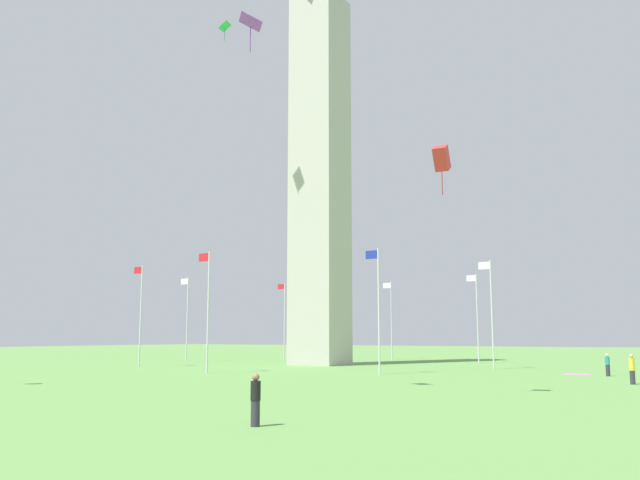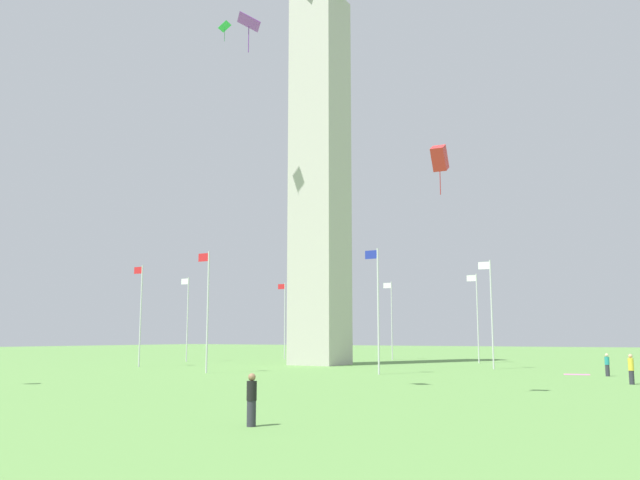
% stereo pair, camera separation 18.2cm
% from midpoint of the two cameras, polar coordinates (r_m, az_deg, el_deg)
% --- Properties ---
extents(ground_plane, '(260.00, 260.00, 0.00)m').
position_cam_midpoint_polar(ground_plane, '(67.36, 0.08, -10.52)').
color(ground_plane, '#609347').
extents(obelisk_monument, '(4.77, 4.77, 43.40)m').
position_cam_midpoint_polar(obelisk_monument, '(69.90, 0.08, 7.55)').
color(obelisk_monument, '#B7B2A8').
rests_on(obelisk_monument, ground).
extents(flagpole_n, '(1.12, 0.14, 9.40)m').
position_cam_midpoint_polar(flagpole_n, '(77.50, -11.10, -6.28)').
color(flagpole_n, silver).
rests_on(flagpole_n, ground).
extents(flagpole_ne, '(1.12, 0.14, 9.40)m').
position_cam_midpoint_polar(flagpole_ne, '(65.16, -14.87, -5.84)').
color(flagpole_ne, silver).
rests_on(flagpole_ne, ground).
extents(flagpole_e, '(1.12, 0.14, 9.40)m').
position_cam_midpoint_polar(flagpole_e, '(53.21, -9.42, -5.55)').
color(flagpole_e, silver).
rests_on(flagpole_e, ground).
extents(flagpole_se, '(1.12, 0.14, 9.40)m').
position_cam_midpoint_polar(flagpole_se, '(50.89, 4.99, -5.51)').
color(flagpole_se, silver).
rests_on(flagpole_se, ground).
extents(flagpole_s, '(1.12, 0.14, 9.40)m').
position_cam_midpoint_polar(flagpole_s, '(60.53, 14.35, -5.71)').
color(flagpole_s, silver).
rests_on(flagpole_s, ground).
extents(flagpole_sw, '(1.12, 0.14, 9.40)m').
position_cam_midpoint_polar(flagpole_sw, '(73.65, 13.20, -6.13)').
color(flagpole_sw, silver).
rests_on(flagpole_sw, ground).
extents(flagpole_w, '(1.12, 0.14, 9.40)m').
position_cam_midpoint_polar(flagpole_w, '(82.70, 6.12, -6.50)').
color(flagpole_w, silver).
rests_on(flagpole_w, ground).
extents(flagpole_nw, '(1.12, 0.14, 9.40)m').
position_cam_midpoint_polar(flagpole_nw, '(84.15, -2.96, -6.56)').
color(flagpole_nw, silver).
rests_on(flagpole_nw, ground).
extents(person_teal_shirt, '(0.32, 0.32, 1.59)m').
position_cam_midpoint_polar(person_teal_shirt, '(52.45, 23.21, -9.69)').
color(person_teal_shirt, '#2D2D38').
rests_on(person_teal_shirt, ground).
extents(person_yellow_shirt, '(0.32, 0.32, 1.76)m').
position_cam_midpoint_polar(person_yellow_shirt, '(44.20, 24.93, -9.89)').
color(person_yellow_shirt, '#2D2D38').
rests_on(person_yellow_shirt, ground).
extents(person_black_shirt, '(0.32, 0.32, 1.64)m').
position_cam_midpoint_polar(person_black_shirt, '(21.84, -5.56, -13.32)').
color(person_black_shirt, '#2D2D38').
rests_on(person_black_shirt, ground).
extents(kite_green_diamond, '(1.06, 1.21, 1.83)m').
position_cam_midpoint_polar(kite_green_diamond, '(67.80, -7.98, 17.41)').
color(kite_green_diamond, green).
extents(kite_purple_diamond, '(1.63, 1.63, 1.93)m').
position_cam_midpoint_polar(kite_purple_diamond, '(37.16, -5.89, 17.79)').
color(kite_purple_diamond, purple).
extents(kite_red_box, '(0.73, 1.16, 2.46)m').
position_cam_midpoint_polar(kite_red_box, '(33.24, 10.23, 6.81)').
color(kite_red_box, red).
extents(picnic_blanket_near_first_person, '(2.06, 1.75, 0.01)m').
position_cam_midpoint_polar(picnic_blanket_near_first_person, '(54.03, 20.98, -10.57)').
color(picnic_blanket_near_first_person, pink).
rests_on(picnic_blanket_near_first_person, ground).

